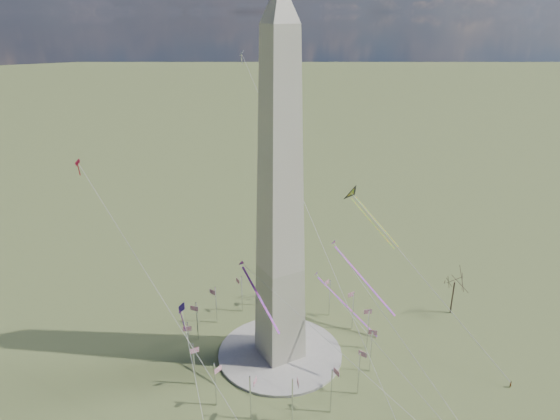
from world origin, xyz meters
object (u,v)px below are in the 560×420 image
tree_near (455,280)px  washington_monument (280,201)px  kite_delta_black (354,196)px  person_east (511,384)px

tree_near → washington_monument: bearing=171.9°
washington_monument → tree_near: bearing=-8.1°
kite_delta_black → tree_near: bearing=124.0°
person_east → kite_delta_black: kite_delta_black is taller
washington_monument → person_east: size_ratio=52.52×
washington_monument → kite_delta_black: size_ratio=4.94×
person_east → kite_delta_black: 68.12m
washington_monument → kite_delta_black: bearing=21.0°
person_east → washington_monument: bearing=-77.2°
tree_near → person_east: bearing=-111.5°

